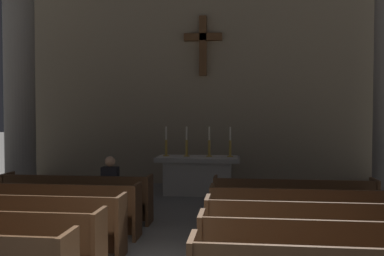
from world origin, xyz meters
name	(u,v)px	position (x,y,z in m)	size (l,w,h in m)	color
pew_left_row_3	(27,224)	(-2.11, 1.95, 0.48)	(2.99, 0.50, 0.95)	brown
pew_left_row_4	(55,209)	(-2.11, 2.94, 0.48)	(2.99, 0.50, 0.95)	brown
pew_left_row_5	(77,198)	(-2.11, 3.93, 0.48)	(2.99, 0.50, 0.95)	brown
pew_right_row_2	(324,256)	(2.11, 0.95, 0.48)	(2.99, 0.50, 0.95)	brown
pew_right_row_3	(311,232)	(2.11, 1.95, 0.48)	(2.99, 0.50, 0.95)	brown
pew_right_row_4	(301,216)	(2.11, 2.94, 0.48)	(2.99, 0.50, 0.95)	brown
pew_right_row_5	(293,203)	(2.11, 3.93, 0.48)	(2.99, 0.50, 0.95)	brown
column_left_second	(19,74)	(-4.72, 6.61, 3.19)	(1.19, 1.19, 6.54)	gray
altar	(198,174)	(0.00, 7.03, 0.53)	(2.20, 0.90, 1.01)	#A8A399
candlestick_outer_left	(166,146)	(-0.85, 7.03, 1.27)	(0.16, 0.16, 0.79)	#B79338
candlestick_inner_left	(187,147)	(-0.30, 7.03, 1.27)	(0.16, 0.16, 0.79)	#B79338
candlestick_inner_right	(209,147)	(0.30, 7.03, 1.27)	(0.16, 0.16, 0.79)	#B79338
candlestick_outer_right	(230,147)	(0.85, 7.03, 1.27)	(0.16, 0.16, 0.79)	#B79338
apse_with_cross	(204,60)	(0.00, 8.81, 3.77)	(10.70, 0.46, 7.54)	gray
lone_worshipper	(111,188)	(-1.41, 3.97, 0.69)	(0.32, 0.43, 1.32)	#26262B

